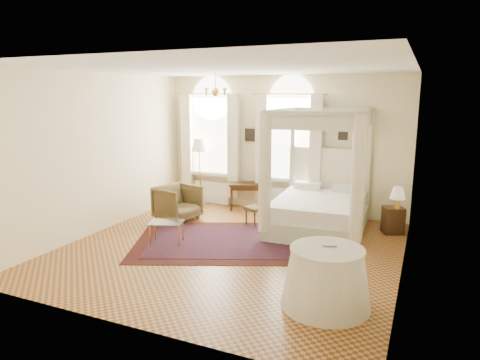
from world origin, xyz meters
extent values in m
plane|color=#AC6E32|center=(0.00, 0.00, 0.00)|extent=(6.00, 6.00, 0.00)
plane|color=#F5E3BB|center=(0.00, 3.00, 1.65)|extent=(6.00, 0.00, 6.00)
plane|color=#F5E3BB|center=(0.00, -3.00, 1.65)|extent=(6.00, 0.00, 6.00)
plane|color=#F5E3BB|center=(-3.00, 0.00, 1.65)|extent=(0.00, 6.00, 6.00)
plane|color=#F5E3BB|center=(3.00, 0.00, 1.65)|extent=(0.00, 6.00, 6.00)
plane|color=white|center=(0.00, 0.00, 3.30)|extent=(6.00, 6.00, 0.00)
cube|color=white|center=(-1.90, 2.97, 1.80)|extent=(1.10, 0.04, 1.90)
cylinder|color=white|center=(-1.90, 2.97, 2.75)|extent=(1.10, 0.04, 1.10)
cube|color=white|center=(-1.90, 2.88, 0.81)|extent=(1.32, 0.24, 0.08)
cube|color=#F4E6CA|center=(-2.57, 2.80, 1.55)|extent=(0.28, 0.14, 2.60)
cube|color=#F4E6CA|center=(-1.23, 2.80, 1.55)|extent=(0.28, 0.14, 2.60)
cube|color=white|center=(-1.90, 2.90, 0.30)|extent=(1.00, 0.12, 0.58)
cube|color=white|center=(0.20, 2.97, 1.80)|extent=(1.10, 0.04, 1.90)
cylinder|color=white|center=(0.20, 2.97, 2.75)|extent=(1.10, 0.04, 1.10)
cube|color=white|center=(0.20, 2.88, 0.81)|extent=(1.32, 0.24, 0.08)
cube|color=#F4E6CA|center=(-0.47, 2.80, 1.55)|extent=(0.28, 0.14, 2.60)
cube|color=#F4E6CA|center=(0.87, 2.80, 1.55)|extent=(0.28, 0.14, 2.60)
cube|color=white|center=(0.20, 2.90, 0.30)|extent=(1.00, 0.12, 0.58)
cylinder|color=gold|center=(-0.90, 1.20, 3.10)|extent=(0.02, 0.02, 0.40)
sphere|color=gold|center=(-0.90, 1.20, 2.88)|extent=(0.16, 0.16, 0.16)
sphere|color=beige|center=(-0.68, 1.20, 2.95)|extent=(0.07, 0.07, 0.07)
sphere|color=beige|center=(-0.79, 1.39, 2.95)|extent=(0.07, 0.07, 0.07)
sphere|color=beige|center=(-1.01, 1.39, 2.95)|extent=(0.07, 0.07, 0.07)
sphere|color=beige|center=(-1.12, 1.20, 2.95)|extent=(0.07, 0.07, 0.07)
sphere|color=beige|center=(-1.01, 1.01, 2.95)|extent=(0.07, 0.07, 0.07)
sphere|color=beige|center=(-0.79, 1.01, 2.95)|extent=(0.07, 0.07, 0.07)
cube|color=black|center=(-0.85, 2.97, 1.85)|extent=(0.26, 0.03, 0.32)
cube|color=black|center=(1.45, 2.97, 1.95)|extent=(0.22, 0.03, 0.26)
cube|color=#B4BA97|center=(1.24, 1.75, 0.20)|extent=(1.96, 2.38, 0.39)
cube|color=white|center=(1.24, 1.75, 0.55)|extent=(1.85, 2.27, 0.31)
cube|color=#F4E6CA|center=(1.19, 2.86, 0.98)|extent=(1.86, 0.18, 1.31)
cube|color=#B4BA97|center=(0.32, 2.79, 1.26)|extent=(0.10, 0.10, 2.51)
cube|color=#B4BA97|center=(2.05, 2.87, 1.26)|extent=(0.10, 0.10, 2.51)
cube|color=#B4BA97|center=(0.43, 0.63, 1.26)|extent=(0.10, 0.10, 2.51)
cube|color=#B4BA97|center=(2.15, 0.71, 1.26)|extent=(0.10, 0.10, 2.51)
cube|color=#B4BA97|center=(1.19, 2.83, 2.51)|extent=(1.86, 0.18, 0.09)
cube|color=#B4BA97|center=(1.29, 0.67, 2.51)|extent=(1.86, 0.18, 0.09)
cube|color=#B4BA97|center=(0.38, 1.71, 2.51)|extent=(0.20, 2.29, 0.09)
cube|color=#B4BA97|center=(2.10, 1.79, 2.51)|extent=(0.20, 2.29, 0.09)
cube|color=#F4E6CA|center=(1.19, 2.83, 2.36)|extent=(1.92, 0.14, 0.31)
cube|color=#F4E6CA|center=(1.29, 0.67, 2.36)|extent=(1.92, 0.14, 0.31)
cube|color=#F4E6CA|center=(0.38, 1.71, 2.36)|extent=(0.16, 2.36, 0.31)
cube|color=#F4E6CA|center=(2.10, 1.79, 2.36)|extent=(0.16, 2.36, 0.31)
cylinder|color=#F4E6CA|center=(0.43, 0.63, 1.37)|extent=(0.24, 0.24, 2.29)
cylinder|color=#F4E6CA|center=(2.15, 0.71, 1.37)|extent=(0.24, 0.24, 2.29)
cube|color=#3C2510|center=(2.70, 2.19, 0.28)|extent=(0.50, 0.48, 0.56)
cylinder|color=gold|center=(2.76, 2.11, 0.67)|extent=(0.13, 0.13, 0.22)
cone|color=beige|center=(2.76, 2.11, 0.89)|extent=(0.31, 0.31, 0.24)
cube|color=#3C2510|center=(-0.80, 2.70, 0.65)|extent=(1.01, 0.79, 0.05)
cube|color=#3C2510|center=(-0.80, 2.70, 0.57)|extent=(0.90, 0.67, 0.09)
cylinder|color=#3C2510|center=(-1.24, 2.71, 0.32)|extent=(0.05, 0.05, 0.63)
cylinder|color=#3C2510|center=(-0.51, 3.02, 0.32)|extent=(0.05, 0.05, 0.63)
cylinder|color=#3C2510|center=(-1.10, 2.38, 0.32)|extent=(0.05, 0.05, 0.63)
cylinder|color=#3C2510|center=(-0.37, 2.69, 0.32)|extent=(0.05, 0.05, 0.63)
imported|color=black|center=(-0.57, 2.69, 0.69)|extent=(0.34, 0.29, 0.02)
cube|color=#4C4120|center=(-0.15, 1.59, 0.38)|extent=(0.47, 0.47, 0.07)
cylinder|color=#3C2510|center=(-0.33, 1.52, 0.17)|extent=(0.04, 0.04, 0.34)
cylinder|color=#3C2510|center=(-0.09, 1.41, 0.17)|extent=(0.04, 0.04, 0.34)
cylinder|color=#3C2510|center=(-0.22, 1.77, 0.17)|extent=(0.04, 0.04, 0.34)
cylinder|color=#3C2510|center=(0.02, 1.66, 0.17)|extent=(0.04, 0.04, 0.34)
imported|color=#4C3D20|center=(-1.93, 1.23, 0.40)|extent=(1.06, 1.05, 0.80)
cube|color=silver|center=(-1.26, -0.24, 0.43)|extent=(0.75, 0.63, 0.02)
cylinder|color=gold|center=(-1.46, -0.50, 0.21)|extent=(0.03, 0.03, 0.43)
cylinder|color=gold|center=(-0.94, -0.32, 0.21)|extent=(0.03, 0.03, 0.43)
cylinder|color=gold|center=(-1.58, -0.16, 0.21)|extent=(0.03, 0.03, 0.43)
cylinder|color=gold|center=(-1.06, 0.02, 0.21)|extent=(0.03, 0.03, 0.43)
cylinder|color=gold|center=(-2.14, 2.70, 0.02)|extent=(0.30, 0.30, 0.03)
cylinder|color=gold|center=(-2.14, 2.70, 0.76)|extent=(0.04, 0.04, 1.52)
cone|color=beige|center=(-2.14, 2.70, 1.57)|extent=(0.45, 0.45, 0.32)
cube|color=#3B130E|center=(-0.30, 0.32, 0.00)|extent=(4.13, 3.61, 0.01)
cube|color=black|center=(-0.30, 0.32, 0.01)|extent=(3.43, 2.91, 0.01)
cone|color=beige|center=(2.11, -1.48, 0.39)|extent=(1.22, 1.22, 0.79)
cylinder|color=beige|center=(2.11, -1.48, 0.81)|extent=(1.00, 1.00, 0.04)
imported|color=black|center=(2.00, -1.33, 0.85)|extent=(0.27, 0.32, 0.03)
camera|label=1|loc=(3.22, -6.91, 2.85)|focal=32.00mm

